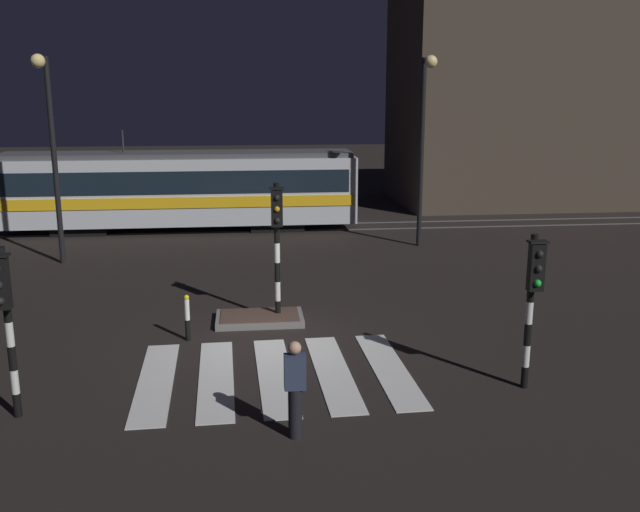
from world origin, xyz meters
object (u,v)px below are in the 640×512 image
object	(u,v)px
street_lamp_trackside_left	(50,134)
bollard_island_edge	(187,318)
traffic_light_median_centre	(277,232)
traffic_light_corner_near_left	(5,308)
tram	(180,189)
pedestrian_waiting_at_kerb	(295,389)
traffic_light_corner_near_right	(533,290)
street_lamp_trackside_right	(424,128)

from	to	relation	value
street_lamp_trackside_left	bollard_island_edge	distance (m)	9.96
bollard_island_edge	street_lamp_trackside_left	bearing A→B (deg)	121.38
traffic_light_median_centre	traffic_light_corner_near_left	distance (m)	7.01
tram	pedestrian_waiting_at_kerb	xyz separation A→B (m)	(3.44, -18.48, -0.87)
street_lamp_trackside_left	traffic_light_median_centre	bearing A→B (deg)	-43.60
traffic_light_median_centre	traffic_light_corner_near_right	distance (m)	6.63
street_lamp_trackside_left	pedestrian_waiting_at_kerb	world-z (taller)	street_lamp_trackside_left
traffic_light_corner_near_right	bollard_island_edge	world-z (taller)	traffic_light_corner_near_right
street_lamp_trackside_right	tram	distance (m)	10.44
street_lamp_trackside_right	tram	size ratio (longest dim) A/B	0.47
street_lamp_trackside_left	bollard_island_edge	world-z (taller)	street_lamp_trackside_left
street_lamp_trackside_right	pedestrian_waiting_at_kerb	distance (m)	15.71
traffic_light_corner_near_left	tram	distance (m)	17.34
bollard_island_edge	traffic_light_corner_near_right	bearing A→B (deg)	-27.36
street_lamp_trackside_right	street_lamp_trackside_left	bearing A→B (deg)	-173.79
street_lamp_trackside_right	bollard_island_edge	xyz separation A→B (m)	(-7.87, -9.24, -3.84)
pedestrian_waiting_at_kerb	traffic_light_corner_near_left	bearing A→B (deg)	166.28
street_lamp_trackside_left	street_lamp_trackside_right	bearing A→B (deg)	6.21
traffic_light_corner_near_left	pedestrian_waiting_at_kerb	world-z (taller)	traffic_light_corner_near_left
traffic_light_corner_near_right	pedestrian_waiting_at_kerb	xyz separation A→B (m)	(-4.64, -1.45, -1.16)
traffic_light_corner_near_right	traffic_light_corner_near_left	world-z (taller)	traffic_light_corner_near_left
traffic_light_corner_near_right	pedestrian_waiting_at_kerb	bearing A→B (deg)	-162.65
traffic_light_corner_near_right	street_lamp_trackside_left	distance (m)	16.41
street_lamp_trackside_right	pedestrian_waiting_at_kerb	bearing A→B (deg)	-111.90
tram	street_lamp_trackside_right	bearing A→B (deg)	-25.00
street_lamp_trackside_right	street_lamp_trackside_left	xyz separation A→B (m)	(-12.67, -1.38, -0.05)
traffic_light_median_centre	traffic_light_corner_near_right	world-z (taller)	traffic_light_median_centre
street_lamp_trackside_left	bollard_island_edge	xyz separation A→B (m)	(4.80, -7.86, -3.79)
street_lamp_trackside_right	bollard_island_edge	size ratio (longest dim) A/B	6.21
street_lamp_trackside_right	street_lamp_trackside_left	world-z (taller)	street_lamp_trackside_right
traffic_light_corner_near_right	street_lamp_trackside_left	world-z (taller)	street_lamp_trackside_left
pedestrian_waiting_at_kerb	bollard_island_edge	bearing A→B (deg)	113.52
traffic_light_median_centre	street_lamp_trackside_right	world-z (taller)	street_lamp_trackside_right
traffic_light_corner_near_left	pedestrian_waiting_at_kerb	xyz separation A→B (m)	(4.91, -1.20, -1.19)
traffic_light_median_centre	street_lamp_trackside_right	xyz separation A→B (m)	(5.70, 8.02, 2.08)
street_lamp_trackside_left	bollard_island_edge	size ratio (longest dim) A/B	6.13
traffic_light_median_centre	traffic_light_corner_near_left	size ratio (longest dim) A/B	1.12
traffic_light_median_centre	traffic_light_corner_near_right	xyz separation A→B (m)	(4.63, -4.74, -0.27)
pedestrian_waiting_at_kerb	traffic_light_median_centre	bearing A→B (deg)	89.89
pedestrian_waiting_at_kerb	bollard_island_edge	distance (m)	5.43
street_lamp_trackside_left	tram	bearing A→B (deg)	58.09
traffic_light_corner_near_left	bollard_island_edge	distance (m)	4.90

